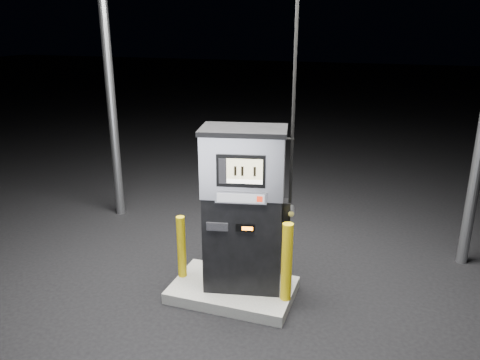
% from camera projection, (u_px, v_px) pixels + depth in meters
% --- Properties ---
extents(ground, '(80.00, 80.00, 0.00)m').
position_uv_depth(ground, '(233.00, 295.00, 6.27)').
color(ground, black).
rests_on(ground, ground).
extents(pump_island, '(1.60, 1.00, 0.15)m').
position_uv_depth(pump_island, '(233.00, 290.00, 6.25)').
color(pump_island, '#5F5F5A').
rests_on(pump_island, ground).
extents(fuel_dispenser, '(1.23, 0.83, 4.41)m').
position_uv_depth(fuel_dispenser, '(244.00, 208.00, 5.91)').
color(fuel_dispenser, black).
rests_on(fuel_dispenser, pump_island).
extents(bollard_left, '(0.15, 0.15, 0.88)m').
position_uv_depth(bollard_left, '(181.00, 247.00, 6.32)').
color(bollard_left, '#C3A40A').
rests_on(bollard_left, pump_island).
extents(bollard_right, '(0.14, 0.14, 1.03)m').
position_uv_depth(bollard_right, '(287.00, 262.00, 5.76)').
color(bollard_right, '#C3A40A').
rests_on(bollard_right, pump_island).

